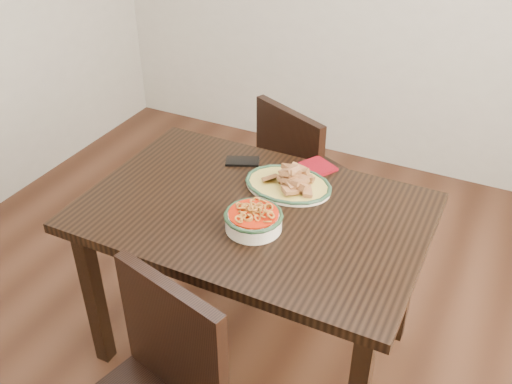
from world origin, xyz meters
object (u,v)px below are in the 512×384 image
at_px(chair_far, 304,178).
at_px(smartphone, 243,161).
at_px(dining_table, 254,228).
at_px(noodle_bowl, 254,218).
at_px(fish_plate, 288,178).

distance_m(chair_far, smartphone, 0.47).
relative_size(dining_table, noodle_bowl, 6.01).
height_order(chair_far, smartphone, chair_far).
height_order(chair_far, fish_plate, chair_far).
bearing_deg(fish_plate, noodle_bowl, -90.73).
distance_m(dining_table, fish_plate, 0.24).
bearing_deg(noodle_bowl, smartphone, 122.26).
bearing_deg(fish_plate, dining_table, -107.23).
bearing_deg(smartphone, noodle_bowl, -81.29).
height_order(chair_far, noodle_bowl, chair_far).
distance_m(fish_plate, smartphone, 0.27).
bearing_deg(smartphone, fish_plate, -43.69).
xyz_separation_m(chair_far, noodle_bowl, (0.11, -0.77, 0.29)).
bearing_deg(fish_plate, chair_far, 103.40).
relative_size(chair_far, fish_plate, 2.58).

